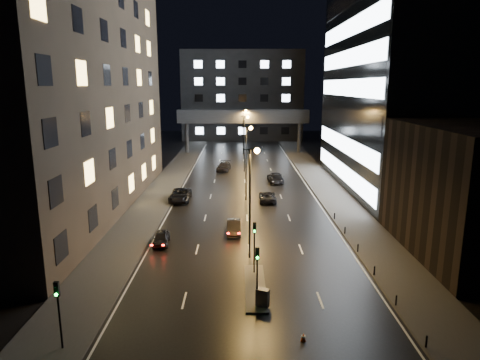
# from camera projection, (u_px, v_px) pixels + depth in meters

# --- Properties ---
(ground) EXTENTS (160.00, 160.00, 0.00)m
(ground) POSITION_uv_depth(u_px,v_px,m) (245.00, 181.00, 70.44)
(ground) COLOR black
(ground) RESTS_ON ground
(sidewalk_left) EXTENTS (5.00, 110.00, 0.15)m
(sidewalk_left) POSITION_uv_depth(u_px,v_px,m) (164.00, 188.00, 65.51)
(sidewalk_left) COLOR #383533
(sidewalk_left) RESTS_ON ground
(sidewalk_right) EXTENTS (5.00, 110.00, 0.15)m
(sidewalk_right) POSITION_uv_depth(u_px,v_px,m) (327.00, 188.00, 65.57)
(sidewalk_right) COLOR #383533
(sidewalk_right) RESTS_ON ground
(building_left) EXTENTS (15.00, 48.00, 40.00)m
(building_left) POSITION_uv_depth(u_px,v_px,m) (57.00, 46.00, 50.43)
(building_left) COLOR #2D2319
(building_left) RESTS_ON ground
(building_right_low) EXTENTS (10.00, 18.00, 12.00)m
(building_right_low) POSITION_uv_depth(u_px,v_px,m) (469.00, 191.00, 38.92)
(building_right_low) COLOR black
(building_right_low) RESTS_ON ground
(building_right_glass) EXTENTS (20.00, 36.00, 45.00)m
(building_right_glass) POSITION_uv_depth(u_px,v_px,m) (418.00, 35.00, 61.72)
(building_right_glass) COLOR black
(building_right_glass) RESTS_ON ground
(building_far) EXTENTS (34.00, 14.00, 25.00)m
(building_far) POSITION_uv_depth(u_px,v_px,m) (242.00, 96.00, 124.35)
(building_far) COLOR #333335
(building_far) RESTS_ON ground
(skybridge) EXTENTS (30.00, 3.00, 10.00)m
(skybridge) POSITION_uv_depth(u_px,v_px,m) (243.00, 117.00, 97.92)
(skybridge) COLOR #333335
(skybridge) RESTS_ON ground
(median_island) EXTENTS (1.60, 8.00, 0.15)m
(median_island) POSITION_uv_depth(u_px,v_px,m) (255.00, 287.00, 33.33)
(median_island) COLOR #383533
(median_island) RESTS_ON ground
(traffic_signal_near) EXTENTS (0.28, 0.34, 4.40)m
(traffic_signal_near) POSITION_uv_depth(u_px,v_px,m) (254.00, 239.00, 35.10)
(traffic_signal_near) COLOR black
(traffic_signal_near) RESTS_ON median_island
(traffic_signal_far) EXTENTS (0.28, 0.34, 4.40)m
(traffic_signal_far) POSITION_uv_depth(u_px,v_px,m) (257.00, 267.00, 29.74)
(traffic_signal_far) COLOR black
(traffic_signal_far) RESTS_ON median_island
(traffic_signal_corner) EXTENTS (0.28, 0.34, 4.40)m
(traffic_signal_corner) POSITION_uv_depth(u_px,v_px,m) (58.00, 305.00, 24.86)
(traffic_signal_corner) COLOR black
(traffic_signal_corner) RESTS_ON ground
(bollard_row) EXTENTS (0.12, 25.12, 0.90)m
(bollard_row) POSITION_uv_depth(u_px,v_px,m) (366.00, 259.00, 37.66)
(bollard_row) COLOR black
(bollard_row) RESTS_ON ground
(streetlight_near) EXTENTS (1.45, 0.50, 10.15)m
(streetlight_near) POSITION_uv_depth(u_px,v_px,m) (252.00, 189.00, 37.79)
(streetlight_near) COLOR black
(streetlight_near) RESTS_ON ground
(streetlight_mid_a) EXTENTS (1.45, 0.50, 10.15)m
(streetlight_mid_a) POSITION_uv_depth(u_px,v_px,m) (247.00, 153.00, 57.31)
(streetlight_mid_a) COLOR black
(streetlight_mid_a) RESTS_ON ground
(streetlight_mid_b) EXTENTS (1.45, 0.50, 10.15)m
(streetlight_mid_b) POSITION_uv_depth(u_px,v_px,m) (245.00, 136.00, 76.84)
(streetlight_mid_b) COLOR black
(streetlight_mid_b) RESTS_ON ground
(streetlight_far) EXTENTS (1.45, 0.50, 10.15)m
(streetlight_far) POSITION_uv_depth(u_px,v_px,m) (244.00, 126.00, 96.36)
(streetlight_far) COLOR black
(streetlight_far) RESTS_ON ground
(car_away_a) EXTENTS (1.78, 3.84, 1.27)m
(car_away_a) POSITION_uv_depth(u_px,v_px,m) (161.00, 238.00, 42.31)
(car_away_a) COLOR black
(car_away_a) RESTS_ON ground
(car_away_b) EXTENTS (1.52, 4.22, 1.38)m
(car_away_b) POSITION_uv_depth(u_px,v_px,m) (234.00, 227.00, 45.51)
(car_away_b) COLOR black
(car_away_b) RESTS_ON ground
(car_away_c) EXTENTS (2.68, 5.78, 1.60)m
(car_away_c) POSITION_uv_depth(u_px,v_px,m) (180.00, 195.00, 58.26)
(car_away_c) COLOR black
(car_away_c) RESTS_ON ground
(car_away_d) EXTENTS (2.79, 5.62, 1.57)m
(car_away_d) POSITION_uv_depth(u_px,v_px,m) (224.00, 167.00, 78.76)
(car_away_d) COLOR black
(car_away_d) RESTS_ON ground
(car_toward_a) EXTENTS (2.26, 4.77, 1.32)m
(car_toward_a) POSITION_uv_depth(u_px,v_px,m) (268.00, 197.00, 58.06)
(car_toward_a) COLOR black
(car_toward_a) RESTS_ON ground
(car_toward_b) EXTENTS (2.58, 5.69, 1.61)m
(car_toward_b) POSITION_uv_depth(u_px,v_px,m) (275.00, 177.00, 69.41)
(car_toward_b) COLOR black
(car_toward_b) RESTS_ON ground
(utility_cabinet) EXTENTS (1.03, 0.83, 1.28)m
(utility_cabinet) POSITION_uv_depth(u_px,v_px,m) (263.00, 297.00, 30.18)
(utility_cabinet) COLOR #454547
(utility_cabinet) RESTS_ON median_island
(cone_b) EXTENTS (0.42, 0.42, 0.52)m
(cone_b) POSITION_uv_depth(u_px,v_px,m) (303.00, 337.00, 26.34)
(cone_b) COLOR #E04B0B
(cone_b) RESTS_ON ground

